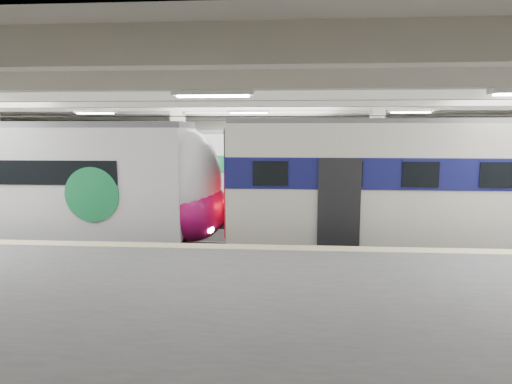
{
  "coord_description": "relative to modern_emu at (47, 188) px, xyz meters",
  "views": [
    {
      "loc": [
        1.43,
        -14.4,
        4.22
      ],
      "look_at": [
        0.34,
        1.0,
        2.0
      ],
      "focal_mm": 30.0,
      "sensor_mm": 36.0,
      "label": 1
    }
  ],
  "objects": [
    {
      "name": "far_train",
      "position": [
        3.69,
        5.5,
        -0.02
      ],
      "size": [
        13.27,
        3.08,
        4.24
      ],
      "rotation": [
        0.0,
        0.0,
        0.03
      ],
      "color": "silver",
      "rests_on": "ground"
    },
    {
      "name": "modern_emu",
      "position": [
        0.0,
        0.0,
        0.0
      ],
      "size": [
        14.03,
        2.9,
        4.51
      ],
      "color": "silver",
      "rests_on": "ground"
    },
    {
      "name": "station_hall",
      "position": [
        7.02,
        -1.74,
        1.03
      ],
      "size": [
        36.0,
        24.0,
        5.75
      ],
      "color": "black",
      "rests_on": "ground"
    },
    {
      "name": "older_rer",
      "position": [
        13.48,
        0.0,
        0.19
      ],
      "size": [
        14.03,
        3.1,
        4.6
      ],
      "color": "beige",
      "rests_on": "ground"
    }
  ]
}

